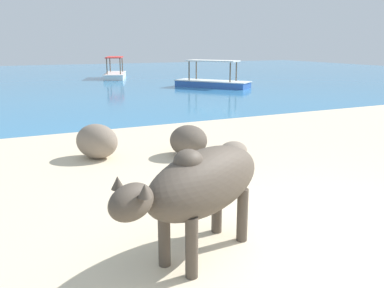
{
  "coord_description": "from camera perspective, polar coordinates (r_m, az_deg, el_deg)",
  "views": [
    {
      "loc": [
        -2.9,
        -2.44,
        2.07
      ],
      "look_at": [
        -0.38,
        3.0,
        0.55
      ],
      "focal_mm": 37.03,
      "sensor_mm": 36.0,
      "label": 1
    }
  ],
  "objects": [
    {
      "name": "shore_rock_small",
      "position": [
        7.38,
        -13.54,
        0.39
      ],
      "size": [
        0.99,
        1.02,
        0.63
      ],
      "primitive_type": "ellipsoid",
      "rotation": [
        0.0,
        0.0,
        2.24
      ],
      "color": "gray",
      "rests_on": "sand_beach"
    },
    {
      "name": "boat_blue",
      "position": [
        19.51,
        2.95,
        8.99
      ],
      "size": [
        3.15,
        3.62,
        1.29
      ],
      "rotation": [
        0.0,
        0.0,
        2.22
      ],
      "color": "#3866B7",
      "rests_on": "water_surface"
    },
    {
      "name": "sand_beach",
      "position": [
        4.31,
        22.75,
        -15.38
      ],
      "size": [
        18.0,
        14.0,
        0.04
      ],
      "primitive_type": "cube",
      "color": "beige",
      "rests_on": "ground"
    },
    {
      "name": "boat_white",
      "position": [
        25.1,
        -10.99,
        9.92
      ],
      "size": [
        2.25,
        3.85,
        1.29
      ],
      "rotation": [
        0.0,
        0.0,
        1.25
      ],
      "color": "white",
      "rests_on": "water_surface"
    },
    {
      "name": "shore_rock_medium",
      "position": [
        7.23,
        6.0,
        -0.9
      ],
      "size": [
        0.75,
        0.76,
        0.31
      ],
      "primitive_type": "ellipsoid",
      "rotation": [
        0.0,
        0.0,
        0.85
      ],
      "color": "gray",
      "rests_on": "sand_beach"
    },
    {
      "name": "shore_rock_large",
      "position": [
        7.35,
        -0.51,
        0.5
      ],
      "size": [
        0.76,
        0.8,
        0.57
      ],
      "primitive_type": "ellipsoid",
      "rotation": [
        0.0,
        0.0,
        1.47
      ],
      "color": "brown",
      "rests_on": "sand_beach"
    },
    {
      "name": "water_surface",
      "position": [
        24.7,
        -18.26,
        8.73
      ],
      "size": [
        60.0,
        36.0,
        0.03
      ],
      "primitive_type": "cube",
      "color": "teal",
      "rests_on": "ground"
    },
    {
      "name": "cow",
      "position": [
        3.78,
        1.54,
        -5.73
      ],
      "size": [
        1.95,
        1.28,
        1.12
      ],
      "rotation": [
        0.0,
        0.0,
        3.62
      ],
      "color": "#4C4238",
      "rests_on": "sand_beach"
    }
  ]
}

